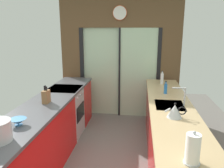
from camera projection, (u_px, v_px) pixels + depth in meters
ground_plane at (109, 157)px, 3.57m from camera, size 5.04×7.60×0.02m
back_wall_unit at (120, 50)px, 4.94m from camera, size 2.64×0.12×2.70m
left_counter_run at (39, 140)px, 3.12m from camera, size 0.62×3.80×0.92m
right_counter_run at (171, 143)px, 3.06m from camera, size 0.62×3.80×0.92m
sink_faucet at (183, 94)px, 3.13m from camera, size 0.19×0.02×0.26m
oven_range at (65, 112)px, 4.20m from camera, size 0.60×0.60×0.92m
mixing_bowl_far at (18, 122)px, 2.52m from camera, size 0.19×0.19×0.08m
knife_block at (46, 96)px, 3.26m from camera, size 0.08×0.14×0.27m
kettle at (175, 111)px, 2.73m from camera, size 0.26×0.19×0.19m
soap_bottle_near at (166, 89)px, 3.73m from camera, size 0.05×0.05×0.21m
soap_bottle_far at (162, 78)px, 4.39m from camera, size 0.06×0.06×0.26m
paper_towel_roll at (193, 149)px, 1.78m from camera, size 0.14×0.14×0.28m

